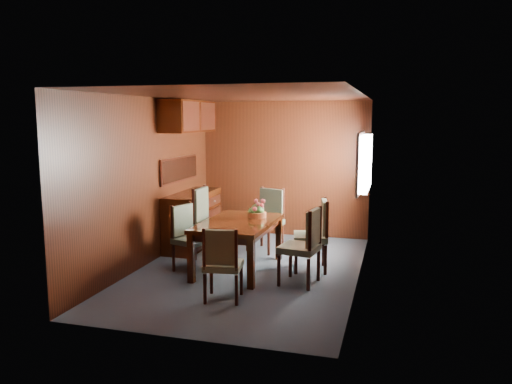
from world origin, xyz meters
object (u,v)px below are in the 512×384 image
(sideboard, at_px, (193,220))
(chair_head, at_px, (222,260))
(chair_left_near, at_px, (188,233))
(chair_right_near, at_px, (305,242))
(dining_table, at_px, (238,228))
(flower_centerpiece, at_px, (257,208))

(sideboard, height_order, chair_head, sideboard)
(chair_left_near, xyz_separation_m, chair_right_near, (1.68, -0.19, 0.04))
(dining_table, distance_m, chair_left_near, 0.71)
(dining_table, xyz_separation_m, flower_centerpiece, (0.18, 0.33, 0.23))
(sideboard, xyz_separation_m, flower_centerpiece, (1.29, -0.69, 0.38))
(sideboard, distance_m, chair_head, 2.57)
(chair_head, bearing_deg, flower_centerpiece, 81.77)
(chair_right_near, height_order, chair_head, chair_right_near)
(sideboard, relative_size, chair_head, 1.58)
(sideboard, xyz_separation_m, dining_table, (1.11, -1.02, 0.15))
(sideboard, bearing_deg, chair_left_near, -70.00)
(chair_left_near, distance_m, flower_centerpiece, 1.04)
(sideboard, distance_m, dining_table, 1.51)
(chair_right_near, bearing_deg, flower_centerpiece, 59.39)
(chair_right_near, distance_m, chair_head, 1.18)
(sideboard, bearing_deg, dining_table, -42.52)
(chair_right_near, bearing_deg, sideboard, 66.01)
(dining_table, bearing_deg, sideboard, 138.96)
(chair_head, bearing_deg, dining_table, 90.49)
(sideboard, relative_size, flower_centerpiece, 5.08)
(sideboard, xyz_separation_m, chair_left_near, (0.43, -1.17, 0.06))
(chair_left_near, bearing_deg, sideboard, -143.59)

